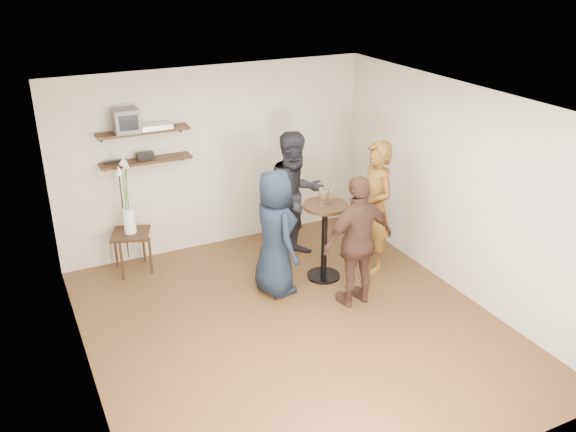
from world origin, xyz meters
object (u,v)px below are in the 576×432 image
object	(u,v)px
dvd_deck	(156,126)
person_brown	(358,242)
radio	(145,156)
drinks_table	(325,231)
crt_monitor	(126,120)
person_dark	(295,196)
person_navy	(275,233)
person_plaid	(375,207)
side_table	(131,239)

from	to	relation	value
dvd_deck	person_brown	distance (m)	3.03
person_brown	radio	bearing A→B (deg)	-53.12
drinks_table	radio	bearing A→B (deg)	141.45
crt_monitor	person_dark	size ratio (longest dim) A/B	0.18
radio	person_brown	world-z (taller)	person_brown
drinks_table	person_navy	size ratio (longest dim) A/B	0.65
person_plaid	crt_monitor	bearing A→B (deg)	-114.26
radio	person_plaid	xyz separation A→B (m)	(2.60, -1.56, -0.62)
person_dark	drinks_table	bearing A→B (deg)	-90.00
side_table	person_brown	world-z (taller)	person_brown
crt_monitor	person_brown	xyz separation A→B (m)	(2.13, -2.22, -1.20)
drinks_table	crt_monitor	bearing A→B (deg)	144.17
dvd_deck	person_navy	size ratio (longest dim) A/B	0.25
crt_monitor	side_table	size ratio (longest dim) A/B	0.53
side_table	person_brown	bearing A→B (deg)	-41.42
dvd_deck	drinks_table	size ratio (longest dim) A/B	0.38
person_plaid	person_navy	distance (m)	1.44
dvd_deck	side_table	xyz separation A→B (m)	(-0.51, -0.21, -1.42)
person_plaid	person_dark	world-z (taller)	person_dark
person_plaid	person_dark	xyz separation A→B (m)	(-0.78, 0.78, 0.01)
radio	person_navy	world-z (taller)	person_navy
person_plaid	person_brown	distance (m)	0.94
drinks_table	person_dark	size ratio (longest dim) A/B	0.58
person_dark	person_navy	xyz separation A→B (m)	(-0.65, -0.75, -0.10)
dvd_deck	person_dark	world-z (taller)	dvd_deck
person_navy	side_table	bearing A→B (deg)	45.95
dvd_deck	person_plaid	bearing A→B (deg)	-32.82
side_table	person_navy	world-z (taller)	person_navy
dvd_deck	person_dark	xyz separation A→B (m)	(1.64, -0.78, -0.99)
person_plaid	person_navy	xyz separation A→B (m)	(-1.44, 0.03, -0.09)
person_navy	person_brown	distance (m)	1.03
radio	person_dark	xyz separation A→B (m)	(1.82, -0.78, -0.61)
side_table	person_dark	size ratio (longest dim) A/B	0.33
person_navy	crt_monitor	bearing A→B (deg)	38.83
dvd_deck	radio	size ratio (longest dim) A/B	1.82
dvd_deck	person_plaid	world-z (taller)	dvd_deck
crt_monitor	dvd_deck	xyz separation A→B (m)	(0.37, 0.00, -0.12)
dvd_deck	person_plaid	xyz separation A→B (m)	(2.42, -1.56, -1.00)
person_plaid	person_navy	world-z (taller)	person_plaid
crt_monitor	drinks_table	world-z (taller)	crt_monitor
side_table	person_navy	xyz separation A→B (m)	(1.50, -1.32, 0.33)
drinks_table	person_dark	bearing A→B (deg)	95.25
crt_monitor	side_table	world-z (taller)	crt_monitor
drinks_table	person_navy	distance (m)	0.73
person_dark	person_navy	size ratio (longest dim) A/B	1.13
crt_monitor	radio	distance (m)	0.54
drinks_table	person_plaid	distance (m)	0.75
side_table	person_plaid	world-z (taller)	person_plaid
person_dark	person_navy	world-z (taller)	person_dark
radio	side_table	bearing A→B (deg)	-147.49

